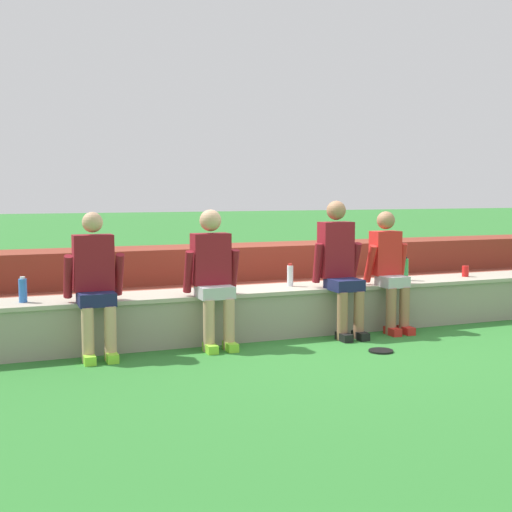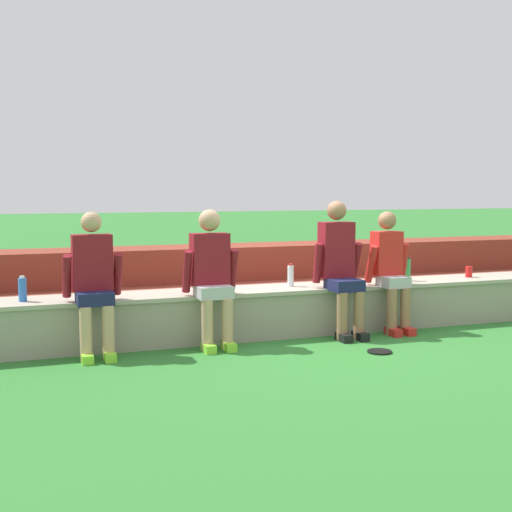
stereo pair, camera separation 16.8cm
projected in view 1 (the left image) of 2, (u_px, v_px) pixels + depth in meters
name	position (u px, v px, depth m)	size (l,w,h in m)	color
ground_plane	(322.00, 336.00, 7.19)	(80.00, 80.00, 0.00)	#2D752D
stone_seating_wall	(310.00, 307.00, 7.43)	(7.42, 0.62, 0.50)	gray
brick_bleachers	(266.00, 285.00, 8.59)	(10.34, 1.50, 0.84)	brown
person_far_left	(95.00, 281.00, 6.25)	(0.54, 0.52, 1.34)	tan
person_left_of_center	(213.00, 274.00, 6.65)	(0.55, 0.51, 1.35)	tan
person_center	(340.00, 265.00, 7.20)	(0.53, 0.59, 1.43)	#996B4C
person_right_of_center	(389.00, 268.00, 7.42)	(0.48, 0.52, 1.31)	#996B4C
water_bottle_mid_left	(405.00, 269.00, 7.82)	(0.08, 0.08, 0.27)	green
water_bottle_near_right	(290.00, 275.00, 7.35)	(0.07, 0.07, 0.25)	silver
water_bottle_mid_right	(23.00, 290.00, 6.29)	(0.07, 0.07, 0.24)	blue
plastic_cup_middle	(465.00, 271.00, 8.17)	(0.08, 0.08, 0.13)	red
frisbee	(381.00, 351.00, 6.50)	(0.23, 0.23, 0.02)	black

